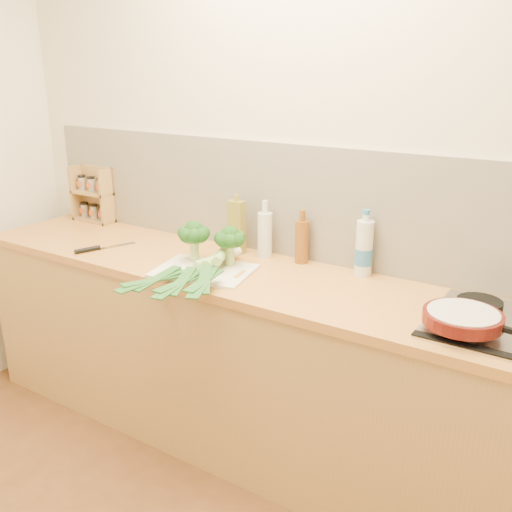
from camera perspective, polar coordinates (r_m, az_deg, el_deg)
The scene contains 15 objects.
room_shell at distance 2.67m, azimuth 4.41°, elevation 5.32°, with size 3.50×3.50×3.50m.
counter at distance 2.70m, azimuth 1.03°, elevation -10.92°, with size 3.20×0.62×0.90m.
chopping_board at distance 2.56m, azimuth -5.21°, elevation -1.48°, with size 0.42×0.31×0.01m, color white.
broccoli_left at distance 2.63m, azimuth -6.23°, elevation 2.22°, with size 0.15×0.15×0.19m.
broccoli_right at distance 2.57m, azimuth -2.64°, elevation 1.74°, with size 0.14×0.14×0.18m.
leek_front at distance 2.54m, azimuth -5.93°, elevation -0.93°, with size 0.16×0.70×0.04m.
leek_mid at distance 2.48m, azimuth -5.10°, elevation -0.95°, with size 0.18×0.66×0.04m.
leek_back at distance 2.47m, azimuth -3.91°, elevation -0.53°, with size 0.32×0.65×0.04m.
chefs_knife at distance 2.95m, azimuth -15.80°, elevation 0.71°, with size 0.14×0.31×0.02m.
skillet at distance 2.08m, azimuth 20.04°, elevation -5.84°, with size 0.39×0.27×0.05m.
spice_rack at distance 3.50m, azimuth -15.85°, elevation 5.65°, with size 0.27×0.11×0.32m.
oil_tin at distance 2.77m, azimuth -1.97°, elevation 2.94°, with size 0.08×0.05×0.29m.
glass_bottle at distance 2.72m, azimuth 0.89°, elevation 2.21°, with size 0.07×0.07×0.28m.
amber_bottle at distance 2.65m, azimuth 4.61°, elevation 1.52°, with size 0.06×0.06×0.25m.
water_bottle at distance 2.52m, azimuth 10.74°, elevation 0.61°, with size 0.08×0.08×0.28m.
Camera 1 is at (1.23, -0.80, 1.78)m, focal length 40.00 mm.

